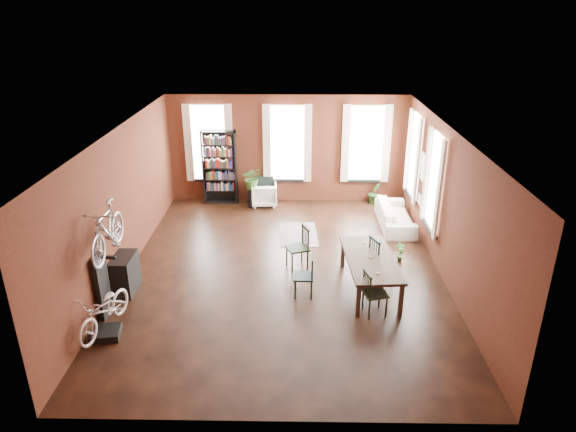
{
  "coord_description": "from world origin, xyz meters",
  "views": [
    {
      "loc": [
        0.27,
        -10.21,
        5.63
      ],
      "look_at": [
        0.09,
        0.6,
        1.1
      ],
      "focal_mm": 32.0,
      "sensor_mm": 36.0,
      "label": 1
    }
  ],
  "objects_px": {
    "dining_chair_b": "(297,248)",
    "bike_trainer": "(106,333)",
    "dining_table": "(370,274)",
    "bookshelf": "(220,167)",
    "dining_chair_c": "(375,293)",
    "plant_stand": "(252,197)",
    "cream_sofa": "(396,212)",
    "white_armchair": "(264,193)",
    "dining_chair_a": "(304,276)",
    "console_table": "(125,274)",
    "dining_chair_d": "(382,259)",
    "bicycle_floor": "(101,293)"
  },
  "relations": [
    {
      "from": "cream_sofa",
      "to": "plant_stand",
      "type": "bearing_deg",
      "value": 70.93
    },
    {
      "from": "cream_sofa",
      "to": "dining_chair_c",
      "type": "bearing_deg",
      "value": 164.97
    },
    {
      "from": "dining_chair_d",
      "to": "bookshelf",
      "type": "distance_m",
      "value": 6.24
    },
    {
      "from": "white_armchair",
      "to": "plant_stand",
      "type": "relative_size",
      "value": 1.36
    },
    {
      "from": "dining_chair_a",
      "to": "white_armchair",
      "type": "distance_m",
      "value": 5.22
    },
    {
      "from": "bike_trainer",
      "to": "console_table",
      "type": "xyz_separation_m",
      "value": [
        -0.12,
        1.61,
        0.33
      ]
    },
    {
      "from": "dining_chair_c",
      "to": "cream_sofa",
      "type": "height_order",
      "value": "dining_chair_c"
    },
    {
      "from": "dining_chair_b",
      "to": "bike_trainer",
      "type": "distance_m",
      "value": 4.41
    },
    {
      "from": "dining_table",
      "to": "bike_trainer",
      "type": "height_order",
      "value": "dining_table"
    },
    {
      "from": "dining_chair_c",
      "to": "plant_stand",
      "type": "bearing_deg",
      "value": 12.61
    },
    {
      "from": "dining_table",
      "to": "bicycle_floor",
      "type": "bearing_deg",
      "value": -164.63
    },
    {
      "from": "dining_chair_b",
      "to": "plant_stand",
      "type": "relative_size",
      "value": 1.79
    },
    {
      "from": "dining_table",
      "to": "console_table",
      "type": "distance_m",
      "value": 5.1
    },
    {
      "from": "dining_chair_a",
      "to": "console_table",
      "type": "xyz_separation_m",
      "value": [
        -3.71,
        0.11,
        -0.04
      ]
    },
    {
      "from": "dining_table",
      "to": "cream_sofa",
      "type": "bearing_deg",
      "value": 67.57
    },
    {
      "from": "dining_chair_a",
      "to": "console_table",
      "type": "bearing_deg",
      "value": -89.46
    },
    {
      "from": "dining_chair_a",
      "to": "cream_sofa",
      "type": "relative_size",
      "value": 0.42
    },
    {
      "from": "dining_chair_b",
      "to": "bookshelf",
      "type": "relative_size",
      "value": 0.45
    },
    {
      "from": "dining_chair_b",
      "to": "dining_table",
      "type": "bearing_deg",
      "value": 38.11
    },
    {
      "from": "dining_chair_a",
      "to": "dining_chair_c",
      "type": "xyz_separation_m",
      "value": [
        1.37,
        -0.66,
        0.02
      ]
    },
    {
      "from": "bike_trainer",
      "to": "console_table",
      "type": "relative_size",
      "value": 0.6
    },
    {
      "from": "dining_chair_d",
      "to": "bike_trainer",
      "type": "height_order",
      "value": "dining_chair_d"
    },
    {
      "from": "dining_chair_d",
      "to": "cream_sofa",
      "type": "height_order",
      "value": "dining_chair_d"
    },
    {
      "from": "dining_chair_b",
      "to": "white_armchair",
      "type": "xyz_separation_m",
      "value": [
        -0.98,
        3.9,
        -0.12
      ]
    },
    {
      "from": "dining_table",
      "to": "console_table",
      "type": "height_order",
      "value": "console_table"
    },
    {
      "from": "dining_table",
      "to": "cream_sofa",
      "type": "xyz_separation_m",
      "value": [
        1.13,
        3.35,
        0.04
      ]
    },
    {
      "from": "bookshelf",
      "to": "bike_trainer",
      "type": "height_order",
      "value": "bookshelf"
    },
    {
      "from": "dining_table",
      "to": "bicycle_floor",
      "type": "height_order",
      "value": "bicycle_floor"
    },
    {
      "from": "dining_chair_b",
      "to": "bike_trainer",
      "type": "relative_size",
      "value": 2.05
    },
    {
      "from": "dining_chair_c",
      "to": "bike_trainer",
      "type": "bearing_deg",
      "value": 85.57
    },
    {
      "from": "dining_chair_a",
      "to": "console_table",
      "type": "height_order",
      "value": "dining_chair_a"
    },
    {
      "from": "dining_table",
      "to": "dining_chair_a",
      "type": "bearing_deg",
      "value": -173.08
    },
    {
      "from": "plant_stand",
      "to": "console_table",
      "type": "bearing_deg",
      "value": -114.82
    },
    {
      "from": "dining_chair_d",
      "to": "plant_stand",
      "type": "distance_m",
      "value": 5.36
    },
    {
      "from": "dining_table",
      "to": "cream_sofa",
      "type": "relative_size",
      "value": 1.04
    },
    {
      "from": "white_armchair",
      "to": "plant_stand",
      "type": "distance_m",
      "value": 0.38
    },
    {
      "from": "dining_table",
      "to": "bookshelf",
      "type": "bearing_deg",
      "value": 123.32
    },
    {
      "from": "dining_chair_a",
      "to": "plant_stand",
      "type": "bearing_deg",
      "value": -161.42
    },
    {
      "from": "cream_sofa",
      "to": "console_table",
      "type": "relative_size",
      "value": 2.6
    },
    {
      "from": "white_armchair",
      "to": "dining_chair_a",
      "type": "bearing_deg",
      "value": 98.49
    },
    {
      "from": "dining_chair_c",
      "to": "bicycle_floor",
      "type": "height_order",
      "value": "bicycle_floor"
    },
    {
      "from": "bike_trainer",
      "to": "plant_stand",
      "type": "relative_size",
      "value": 0.87
    },
    {
      "from": "bookshelf",
      "to": "bicycle_floor",
      "type": "bearing_deg",
      "value": -99.6
    },
    {
      "from": "dining_chair_a",
      "to": "bicycle_floor",
      "type": "distance_m",
      "value": 3.89
    },
    {
      "from": "dining_chair_d",
      "to": "white_armchair",
      "type": "bearing_deg",
      "value": 10.58
    },
    {
      "from": "plant_stand",
      "to": "dining_chair_a",
      "type": "bearing_deg",
      "value": -73.69
    },
    {
      "from": "bookshelf",
      "to": "white_armchair",
      "type": "height_order",
      "value": "bookshelf"
    },
    {
      "from": "dining_chair_b",
      "to": "bike_trainer",
      "type": "xyz_separation_m",
      "value": [
        -3.46,
        -2.7,
        -0.43
      ]
    },
    {
      "from": "bookshelf",
      "to": "dining_table",
      "type": "bearing_deg",
      "value": -52.91
    },
    {
      "from": "dining_chair_a",
      "to": "bookshelf",
      "type": "xyz_separation_m",
      "value": [
        -2.43,
        5.31,
        0.66
      ]
    }
  ]
}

